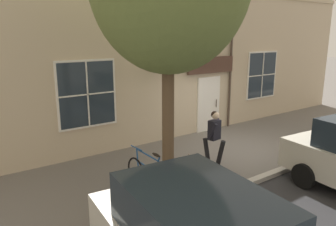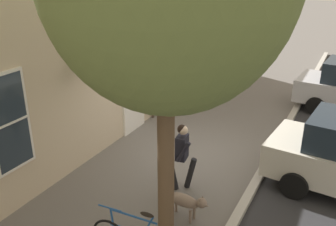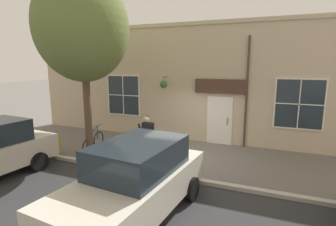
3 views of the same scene
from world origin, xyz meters
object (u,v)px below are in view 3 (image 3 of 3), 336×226
object	(u,v)px
pedestrian_walking	(147,133)
leaning_bicycle	(94,142)
parked_car_mid_block	(135,181)
fire_hydrant	(57,143)
dog_on_leash	(118,147)
street_tree_by_curb	(84,31)

from	to	relation	value
pedestrian_walking	leaning_bicycle	distance (m)	2.38
parked_car_mid_block	fire_hydrant	size ratio (longest dim) A/B	5.77
dog_on_leash	fire_hydrant	xyz separation A→B (m)	(0.41, -2.54, -0.01)
dog_on_leash	street_tree_by_curb	size ratio (longest dim) A/B	0.17
leaning_bicycle	parked_car_mid_block	distance (m)	5.19
pedestrian_walking	fire_hydrant	distance (m)	3.66
pedestrian_walking	street_tree_by_curb	bearing A→B (deg)	-72.52
leaning_bicycle	fire_hydrant	world-z (taller)	leaning_bicycle
dog_on_leash	fire_hydrant	bearing A→B (deg)	-80.83
street_tree_by_curb	leaning_bicycle	world-z (taller)	street_tree_by_curb
dog_on_leash	street_tree_by_curb	distance (m)	4.41
dog_on_leash	street_tree_by_curb	xyz separation A→B (m)	(0.12, -1.17, 4.25)
street_tree_by_curb	leaning_bicycle	size ratio (longest dim) A/B	3.93
street_tree_by_curb	pedestrian_walking	bearing A→B (deg)	107.48
street_tree_by_curb	fire_hydrant	world-z (taller)	street_tree_by_curb
leaning_bicycle	dog_on_leash	bearing A→B (deg)	77.17
fire_hydrant	dog_on_leash	bearing A→B (deg)	99.17
leaning_bicycle	fire_hydrant	distance (m)	1.39
pedestrian_walking	parked_car_mid_block	xyz separation A→B (m)	(3.69, 1.55, -0.06)
pedestrian_walking	fire_hydrant	xyz separation A→B (m)	(0.96, -3.49, -0.55)
fire_hydrant	parked_car_mid_block	bearing A→B (deg)	61.49
dog_on_leash	leaning_bicycle	distance (m)	1.38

